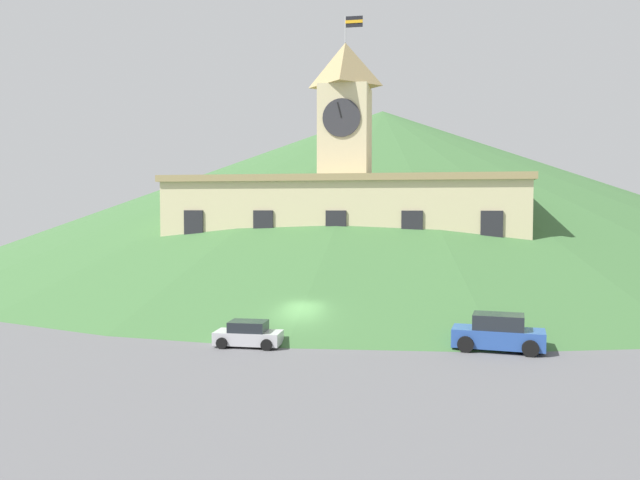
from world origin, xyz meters
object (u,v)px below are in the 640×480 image
street_lamp_far_right (197,263)px  car_white_taxi (410,318)px  car_silver_hatch (248,335)px  car_blue_van (498,334)px  street_lamp_center (342,263)px  street_lamp_left (480,264)px  pedestrian (447,303)px

street_lamp_far_right → car_white_taxi: (18.65, -8.81, -2.66)m
street_lamp_far_right → car_silver_hatch: street_lamp_far_right is taller
street_lamp_far_right → car_silver_hatch: bearing=-59.0°
car_blue_van → car_white_taxi: car_blue_van is taller
street_lamp_far_right → street_lamp_center: (12.68, 0.00, 0.14)m
street_lamp_left → pedestrian: bearing=-125.6°
street_lamp_center → car_white_taxi: street_lamp_center is taller
street_lamp_left → car_white_taxi: size_ratio=1.11×
street_lamp_center → car_silver_hatch: bearing=-101.2°
street_lamp_far_right → pedestrian: (21.14, -3.59, -2.34)m
street_lamp_far_right → car_blue_van: 27.91m
street_lamp_far_right → pedestrian: street_lamp_far_right is taller
car_white_taxi → car_blue_van: bearing=134.5°
street_lamp_left → car_blue_van: bearing=-89.3°
street_lamp_center → street_lamp_left: size_ratio=0.95×
car_blue_van → pedestrian: bearing=111.2°
street_lamp_far_right → car_silver_hatch: (9.55, -15.88, -2.67)m
car_white_taxi → car_silver_hatch: bearing=38.4°
street_lamp_left → car_blue_van: street_lamp_left is taller
street_lamp_far_right → street_lamp_left: (23.72, 0.00, 0.29)m
car_silver_hatch → pedestrian: bearing=45.4°
street_lamp_center → street_lamp_left: 11.03m
car_silver_hatch → street_lamp_far_right: bearing=119.7°
street_lamp_left → pedestrian: street_lamp_left is taller
street_lamp_left → car_blue_van: 14.49m
street_lamp_left → car_silver_hatch: (-14.17, -15.88, -2.96)m
street_lamp_left → car_white_taxi: bearing=-119.9°
street_lamp_center → street_lamp_left: street_lamp_left is taller
car_white_taxi → street_lamp_far_right: bearing=-24.7°
street_lamp_far_right → car_silver_hatch: size_ratio=1.16×
pedestrian → car_silver_hatch: bearing=-167.2°
pedestrian → car_white_taxi: bearing=-149.4°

